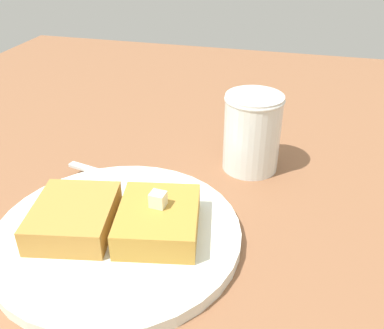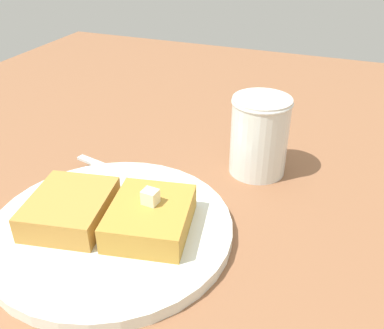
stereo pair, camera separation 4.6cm
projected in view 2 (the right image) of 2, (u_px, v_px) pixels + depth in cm
name	position (u px, v px, depth cm)	size (l,w,h in cm)	color
table_surface	(228.00, 213.00, 48.06)	(123.08, 123.08, 2.08)	brown
plate	(112.00, 228.00, 42.99)	(24.34, 24.34, 1.27)	white
toast_slice_left	(150.00, 217.00, 41.38)	(7.54, 8.92, 2.72)	#B58634
toast_slice_middle	(70.00, 208.00, 42.65)	(7.54, 8.92, 2.72)	#B68238
butter_pat_primary	(150.00, 197.00, 40.73)	(1.45, 1.30, 1.45)	#F6F2CA
fork	(135.00, 179.00, 49.54)	(15.93, 4.88, 0.36)	silver
syrup_jar	(259.00, 140.00, 51.70)	(7.16, 7.16, 9.70)	#331508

